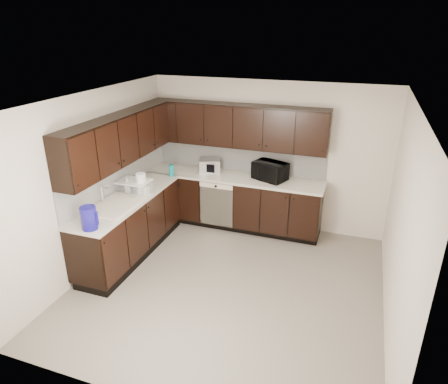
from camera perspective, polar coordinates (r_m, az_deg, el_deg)
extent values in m
plane|color=gray|center=(5.62, 0.65, -13.12)|extent=(4.00, 4.00, 0.00)
plane|color=white|center=(4.62, 0.79, 12.86)|extent=(4.00, 4.00, 0.00)
cube|color=beige|center=(6.79, 6.18, 5.13)|extent=(4.00, 0.02, 2.50)
cube|color=beige|center=(5.89, -18.03, 1.31)|extent=(0.02, 4.00, 2.50)
cube|color=beige|center=(4.80, 24.00, -4.56)|extent=(0.02, 4.00, 2.50)
cube|color=beige|center=(3.41, -10.53, -14.50)|extent=(4.00, 0.02, 2.50)
cube|color=black|center=(6.93, 1.30, -1.45)|extent=(3.00, 0.60, 0.90)
cube|color=black|center=(6.27, -13.33, -4.87)|extent=(0.60, 2.20, 0.90)
cube|color=black|center=(7.13, 1.34, -4.29)|extent=(3.00, 0.54, 0.10)
cube|color=black|center=(6.45, -12.78, -8.06)|extent=(0.54, 2.20, 0.10)
cube|color=beige|center=(6.75, 1.33, 2.19)|extent=(3.03, 0.63, 0.04)
cube|color=beige|center=(6.07, -13.73, -0.93)|extent=(0.63, 2.23, 0.04)
cube|color=silver|center=(6.93, 2.10, 4.99)|extent=(3.00, 0.02, 0.48)
cube|color=silver|center=(6.36, -14.70, 2.59)|extent=(0.02, 2.80, 0.48)
cube|color=black|center=(6.63, 1.77, 9.47)|extent=(3.00, 0.33, 0.70)
cube|color=black|center=(5.98, -14.89, 7.22)|extent=(0.33, 2.47, 0.70)
cube|color=beige|center=(6.72, -1.09, -1.79)|extent=(0.58, 0.02, 0.78)
cube|color=beige|center=(6.59, -1.13, 0.89)|extent=(0.58, 0.03, 0.08)
cylinder|color=black|center=(6.57, -1.18, 0.84)|extent=(0.04, 0.02, 0.04)
cube|color=beige|center=(5.83, -15.15, -1.85)|extent=(0.54, 0.82, 0.03)
cube|color=beige|center=(5.72, -16.16, -3.40)|extent=(0.42, 0.34, 0.16)
cube|color=beige|center=(6.01, -14.02, -1.84)|extent=(0.42, 0.34, 0.16)
cylinder|color=silver|center=(5.90, -17.04, -0.43)|extent=(0.03, 0.03, 0.26)
cylinder|color=silver|center=(5.83, -16.78, 0.59)|extent=(0.14, 0.02, 0.02)
cylinder|color=#B2B2B7|center=(5.71, -16.19, -3.13)|extent=(0.20, 0.20, 0.10)
imported|color=black|center=(6.57, 6.56, 3.00)|extent=(0.62, 0.53, 0.29)
imported|color=gray|center=(6.06, -11.18, 0.46)|extent=(0.09, 0.09, 0.20)
imported|color=gray|center=(6.19, -13.62, 1.02)|extent=(0.11, 0.11, 0.26)
cube|color=#AEAEB1|center=(6.90, -2.06, 3.79)|extent=(0.43, 0.37, 0.22)
cube|color=silver|center=(6.20, -12.70, 0.74)|extent=(0.55, 0.49, 0.18)
cylinder|color=#171094|center=(5.22, -18.74, -3.54)|extent=(0.24, 0.24, 0.30)
cylinder|color=#0C8583|center=(6.77, -7.52, 3.08)|extent=(0.11, 0.11, 0.19)
cylinder|color=white|center=(6.09, -11.72, 1.17)|extent=(0.19, 0.19, 0.32)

